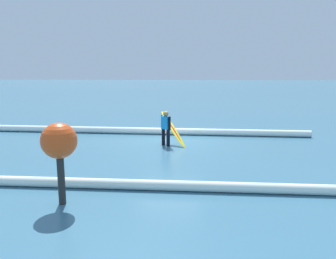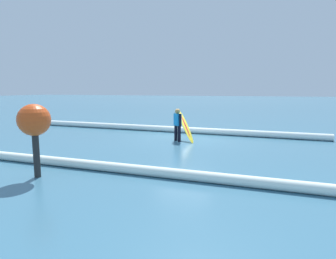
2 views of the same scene
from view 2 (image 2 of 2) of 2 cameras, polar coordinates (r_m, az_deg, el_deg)
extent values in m
plane|color=#396A84|center=(12.86, 3.35, -1.78)|extent=(162.51, 162.51, 0.00)
cylinder|color=black|center=(12.24, 1.59, -0.67)|extent=(0.14, 0.14, 0.67)
cylinder|color=black|center=(12.00, 2.27, -0.85)|extent=(0.14, 0.14, 0.67)
cube|color=#198CD8|center=(12.05, 1.94, 2.00)|extent=(0.39, 0.38, 0.50)
sphere|color=#AE884C|center=(12.01, 1.95, 3.69)|extent=(0.22, 0.22, 0.22)
cylinder|color=black|center=(12.23, 1.42, 2.09)|extent=(0.09, 0.11, 0.54)
cylinder|color=black|center=(11.86, 2.47, 1.90)|extent=(0.09, 0.13, 0.54)
ellipsoid|color=yellow|center=(12.29, 3.52, 0.71)|extent=(1.22, 1.46, 1.28)
ellipsoid|color=red|center=(12.29, 3.52, 0.72)|extent=(0.89, 1.11, 1.04)
cylinder|color=#262626|center=(7.86, -24.95, -4.83)|extent=(0.16, 0.16, 1.10)
sphere|color=#E54C19|center=(7.72, -25.35, 1.75)|extent=(0.79, 0.79, 0.79)
cylinder|color=white|center=(14.76, -0.38, 0.12)|extent=(15.34, 0.75, 0.31)
cylinder|color=white|center=(7.74, -10.17, -7.57)|extent=(15.55, 0.40, 0.26)
camera|label=1|loc=(2.99, -103.08, 13.52)|focal=35.70mm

